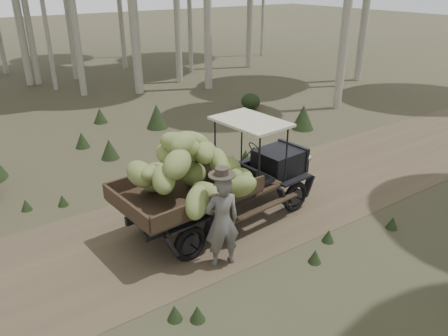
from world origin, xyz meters
The scene contains 5 objects.
ground centered at (0.00, 0.00, 0.00)m, with size 120.00×120.00×0.00m, color #473D2B.
dirt_track centered at (0.00, 0.00, 0.00)m, with size 70.00×4.00×0.01m, color brown.
banana_truck centered at (1.14, -0.24, 1.44)m, with size 5.14×2.62×2.55m.
farmer centered at (0.60, -1.56, 1.00)m, with size 0.79×0.62×2.11m.
undergrowth centered at (-0.70, -0.80, 0.52)m, with size 23.77×20.59×1.40m.
Camera 1 is at (-3.51, -7.55, 5.35)m, focal length 35.00 mm.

